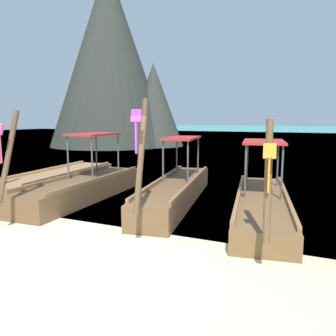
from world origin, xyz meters
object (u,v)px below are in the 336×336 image
(longtail_boat_orange_ribbon, at_px, (262,203))
(karst_rock, at_px, (114,61))
(longtail_boat_turquoise_ribbon, at_px, (58,178))
(longtail_boat_violet_ribbon, at_px, (176,190))
(longtail_boat_pink_ribbon, at_px, (83,187))

(longtail_boat_orange_ribbon, relative_size, karst_rock, 0.39)
(longtail_boat_turquoise_ribbon, height_order, longtail_boat_orange_ribbon, longtail_boat_orange_ribbon)
(longtail_boat_turquoise_ribbon, relative_size, karst_rock, 0.39)
(longtail_boat_orange_ribbon, height_order, karst_rock, karst_rock)
(longtail_boat_violet_ribbon, bearing_deg, longtail_boat_orange_ribbon, -7.24)
(longtail_boat_turquoise_ribbon, xyz_separation_m, longtail_boat_violet_ribbon, (5.11, -0.73, 0.13))
(longtail_boat_pink_ribbon, relative_size, longtail_boat_orange_ribbon, 0.93)
(longtail_boat_turquoise_ribbon, distance_m, longtail_boat_pink_ribbon, 2.79)
(longtail_boat_pink_ribbon, bearing_deg, longtail_boat_turquoise_ribbon, 147.55)
(longtail_boat_orange_ribbon, bearing_deg, karst_rock, 131.83)
(longtail_boat_orange_ribbon, bearing_deg, longtail_boat_violet_ribbon, 172.76)
(longtail_boat_pink_ribbon, xyz_separation_m, longtail_boat_orange_ribbon, (5.25, 0.45, -0.06))
(longtail_boat_violet_ribbon, xyz_separation_m, karst_rock, (-13.38, 17.42, 7.17))
(longtail_boat_pink_ribbon, bearing_deg, karst_rock, 120.28)
(longtail_boat_pink_ribbon, xyz_separation_m, longtail_boat_violet_ribbon, (2.76, 0.77, -0.00))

